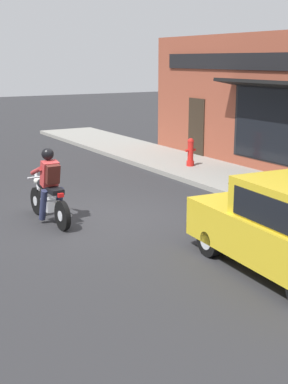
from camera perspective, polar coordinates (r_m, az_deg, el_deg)
The scene contains 5 objects.
ground_plane at distance 11.79m, azimuth -4.89°, elevation -2.91°, with size 80.00×80.00×0.00m, color #2B2B2D.
sidewalk_curb at distance 16.76m, azimuth 6.00°, elevation 2.39°, with size 2.60×22.00×0.14m, color gray.
storefront_building at distance 16.54m, azimuth 12.98°, elevation 9.10°, with size 1.25×11.48×4.20m.
motorcycle_with_rider at distance 11.56m, azimuth -10.09°, elevation 0.05°, with size 0.56×2.02×1.62m.
fire_hydrant at distance 16.89m, azimuth 4.98°, elevation 4.23°, with size 0.36×0.24×0.88m.
Camera 1 is at (-4.80, -10.21, 3.41)m, focal length 50.00 mm.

